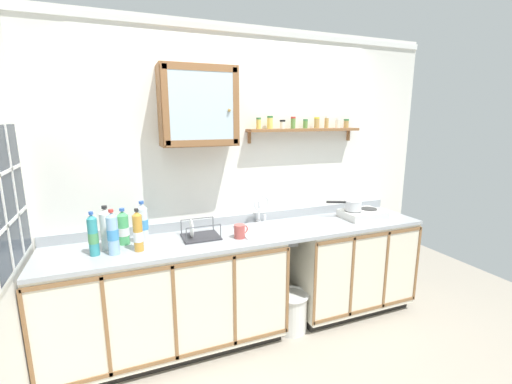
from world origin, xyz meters
The scene contains 21 objects.
floor centered at (0.00, 0.00, 0.00)m, with size 6.23×6.23×0.00m, color #9E9384.
back_wall centered at (0.00, 0.66, 1.31)m, with size 3.83×0.07×2.60m.
lower_cabinet_run centered at (-0.69, 0.35, 0.45)m, with size 1.82×0.58×0.89m.
lower_cabinet_run_right centered at (1.03, 0.35, 0.45)m, with size 1.16×0.58×0.89m.
countertop centered at (0.00, 0.35, 0.90)m, with size 3.19×0.60×0.03m, color #9EA3A8.
backsplash centered at (0.00, 0.62, 0.96)m, with size 3.19×0.02×0.08m, color #9EA3A8.
sink centered at (0.16, 0.39, 0.89)m, with size 0.51×0.42×0.41m.
hot_plate_stove centered at (1.15, 0.36, 0.95)m, with size 0.39×0.29×0.07m.
saucepan centered at (1.05, 0.38, 1.04)m, with size 0.31×0.20×0.10m.
bottle_soda_green_0 centered at (-0.99, 0.46, 1.04)m, with size 0.08×0.08×0.28m.
bottle_opaque_white_1 centered at (-1.10, 0.40, 1.06)m, with size 0.08×0.08×0.33m.
bottle_water_blue_2 centered at (-1.06, 0.27, 1.07)m, with size 0.08×0.08×0.32m.
bottle_water_clear_3 centered at (-0.85, 0.42, 1.07)m, with size 0.08×0.08×0.33m.
bottle_juice_amber_4 centered at (-0.89, 0.28, 1.06)m, with size 0.07×0.07×0.31m.
bottle_detergent_teal_5 centered at (-1.18, 0.30, 1.06)m, with size 0.07×0.07×0.31m.
dish_rack centered at (-0.43, 0.38, 0.94)m, with size 0.29×0.24×0.16m.
mug centered at (-0.13, 0.26, 0.97)m, with size 0.13×0.09×0.11m.
wall_cabinet centered at (-0.38, 0.50, 1.94)m, with size 0.59×0.29×0.60m.
spice_shelf centered at (0.61, 0.56, 1.76)m, with size 1.10×0.14×0.23m.
window centered at (-1.61, 0.17, 1.40)m, with size 0.03×0.76×0.87m.
trash_bin centered at (0.33, 0.23, 0.19)m, with size 0.31×0.31×0.35m.
Camera 1 is at (-0.99, -2.21, 1.85)m, focal length 24.17 mm.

